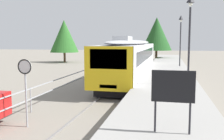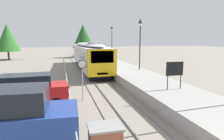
# 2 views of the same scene
# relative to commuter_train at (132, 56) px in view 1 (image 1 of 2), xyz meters

# --- Properties ---
(ground_plane) EXTENTS (160.00, 160.00, 0.00)m
(ground_plane) POSITION_rel_commuter_train_xyz_m (-3.00, -1.81, -2.14)
(ground_plane) COLOR gray
(track_rails) EXTENTS (3.20, 60.00, 0.14)m
(track_rails) POSITION_rel_commuter_train_xyz_m (0.00, -1.81, -2.11)
(track_rails) COLOR gray
(track_rails) RESTS_ON ground
(commuter_train) EXTENTS (2.82, 18.54, 3.74)m
(commuter_train) POSITION_rel_commuter_train_xyz_m (0.00, 0.00, 0.00)
(commuter_train) COLOR silver
(commuter_train) RESTS_ON track_rails
(station_platform) EXTENTS (3.90, 60.00, 0.90)m
(station_platform) POSITION_rel_commuter_train_xyz_m (3.25, -1.81, -1.69)
(station_platform) COLOR #999691
(station_platform) RESTS_ON ground
(platform_lamp_mid_platform) EXTENTS (0.34, 0.34, 5.35)m
(platform_lamp_mid_platform) POSITION_rel_commuter_train_xyz_m (4.47, -7.15, 2.48)
(platform_lamp_mid_platform) COLOR #232328
(platform_lamp_mid_platform) RESTS_ON station_platform
(platform_lamp_far_end) EXTENTS (0.34, 0.34, 5.35)m
(platform_lamp_far_end) POSITION_rel_commuter_train_xyz_m (4.47, 4.88, 2.48)
(platform_lamp_far_end) COLOR #232328
(platform_lamp_far_end) RESTS_ON station_platform
(platform_notice_board) EXTENTS (1.20, 0.08, 1.80)m
(platform_notice_board) POSITION_rel_commuter_train_xyz_m (3.44, -15.67, 0.04)
(platform_notice_board) COLOR #232328
(platform_notice_board) RESTS_ON station_platform
(speed_limit_sign) EXTENTS (0.61, 0.10, 2.81)m
(speed_limit_sign) POSITION_rel_commuter_train_xyz_m (-2.32, -13.80, -0.02)
(speed_limit_sign) COLOR #9EA0A5
(speed_limit_sign) RESTS_ON ground
(carpark_fence) EXTENTS (0.06, 36.06, 1.25)m
(carpark_fence) POSITION_rel_commuter_train_xyz_m (-3.30, -11.81, -1.23)
(carpark_fence) COLOR #9EA0A5
(carpark_fence) RESTS_ON ground
(tree_behind_carpark) EXTENTS (4.75, 4.75, 7.06)m
(tree_behind_carpark) POSITION_rel_commuter_train_xyz_m (-13.81, 16.94, 2.24)
(tree_behind_carpark) COLOR brown
(tree_behind_carpark) RESTS_ON ground
(tree_behind_station_far) EXTENTS (4.87, 4.87, 7.36)m
(tree_behind_station_far) POSITION_rel_commuter_train_xyz_m (1.34, 18.70, 2.57)
(tree_behind_station_far) COLOR brown
(tree_behind_station_far) RESTS_ON ground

